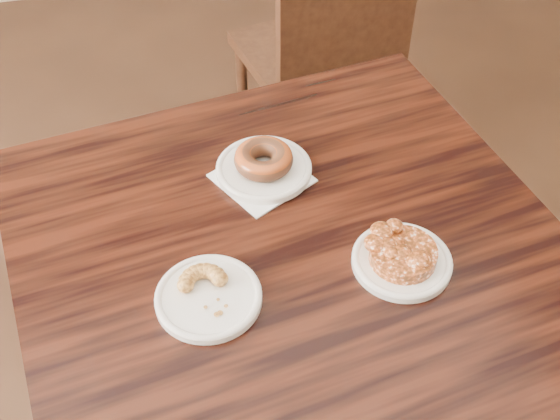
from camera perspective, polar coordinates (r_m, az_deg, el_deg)
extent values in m
cube|color=black|center=(1.47, 1.03, -12.90)|extent=(1.03, 1.03, 0.75)
cube|color=white|center=(1.29, -1.48, 2.62)|extent=(0.20, 0.20, 0.00)
cylinder|color=white|center=(1.30, -1.32, 3.34)|extent=(0.18, 0.18, 0.01)
cylinder|color=white|center=(1.11, -5.83, -7.11)|extent=(0.17, 0.17, 0.01)
cylinder|color=white|center=(1.16, 9.86, -4.14)|extent=(0.16, 0.16, 0.01)
torus|color=#8A3914|center=(1.28, -1.34, 4.17)|extent=(0.11, 0.11, 0.04)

